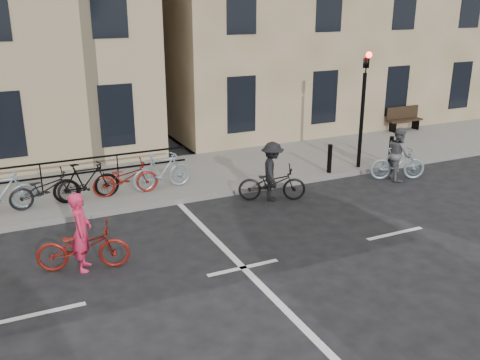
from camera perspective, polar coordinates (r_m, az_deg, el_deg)
name	(u,v)px	position (r m, az deg, el deg)	size (l,w,h in m)	color
ground	(243,268)	(11.21, 0.35, -9.36)	(120.00, 120.00, 0.00)	black
sidewalk	(16,200)	(15.80, -22.76, -2.02)	(46.00, 4.00, 0.15)	slate
traffic_light	(364,96)	(17.14, 13.05, 8.76)	(0.18, 0.30, 3.90)	black
bollard_east	(330,159)	(16.78, 9.54, 2.26)	(0.14, 0.14, 0.90)	black
bollard_west	(391,150)	(18.21, 15.79, 3.12)	(0.14, 0.14, 0.90)	black
bench	(404,118)	(23.07, 17.05, 6.38)	(1.60, 0.41, 0.97)	black
parked_bikes	(21,191)	(14.71, -22.29, -1.08)	(9.35, 1.23, 1.05)	black
cyclist_pink	(82,243)	(11.39, -16.45, -6.48)	(1.97, 1.13, 1.66)	maroon
cyclist_grey	(398,159)	(17.02, 16.53, 2.19)	(1.74, 1.08, 1.63)	#839EAC
cyclist_dark	(272,178)	(14.64, 3.44, 0.26)	(1.95, 1.33, 1.65)	black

